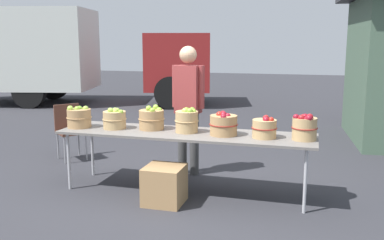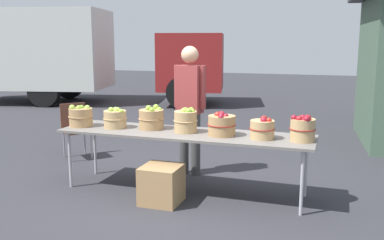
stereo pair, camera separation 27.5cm
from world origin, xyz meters
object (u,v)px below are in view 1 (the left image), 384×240
Objects in this scene: apple_basket_red_0 at (224,124)px; apple_basket_green_3 at (187,121)px; apple_basket_green_1 at (115,119)px; vendor_adult at (188,100)px; produce_crate at (164,185)px; apple_basket_green_2 at (152,119)px; market_table at (185,135)px; box_truck at (57,53)px; apple_basket_red_1 at (265,128)px; apple_basket_red_2 at (304,127)px; apple_basket_green_0 at (79,118)px; folding_chair at (70,127)px.

apple_basket_green_3 is at bearing 175.17° from apple_basket_red_0.
vendor_adult is (0.75, 0.74, 0.17)m from apple_basket_green_1.
apple_basket_green_3 is 0.90× the size of apple_basket_red_0.
apple_basket_red_0 is at bearing 34.74° from produce_crate.
apple_basket_green_2 is 0.94m from apple_basket_red_0.
market_table is 8.69m from box_truck.
market_table is at bearing 0.91° from apple_basket_green_1.
apple_basket_red_0 is 1.16× the size of apple_basket_red_1.
apple_basket_green_3 is 0.17× the size of vendor_adult.
apple_basket_red_0 is at bearing -0.25° from apple_basket_green_1.
produce_crate is (-1.07, -0.40, -0.65)m from apple_basket_red_1.
apple_basket_green_1 is at bearing 179.75° from apple_basket_red_0.
apple_basket_red_0 is (0.93, -0.09, -0.00)m from apple_basket_green_2.
apple_basket_green_2 is 1.85m from apple_basket_red_2.
apple_basket_green_3 is at bearing -60.65° from box_truck.
apple_basket_red_2 is at bearing 15.11° from produce_crate.
apple_basket_green_0 is 1.41m from apple_basket_green_3.
apple_basket_red_1 reaches higher than produce_crate.
folding_chair is (-3.58, 1.01, -0.38)m from apple_basket_red_2.
apple_basket_red_1 reaches higher than market_table.
apple_basket_green_0 is 1.05× the size of apple_basket_red_2.
apple_basket_green_0 is at bearing -174.01° from apple_basket_green_1.
apple_basket_green_1 is at bearing -87.96° from folding_chair.
vendor_adult is at bearing 154.41° from apple_basket_red_2.
folding_chair is (-0.79, 1.05, -0.37)m from apple_basket_green_0.
apple_basket_green_2 is 1.12× the size of apple_basket_red_1.
apple_basket_green_3 reaches higher than apple_basket_red_2.
apple_basket_green_3 is (0.94, 0.03, 0.02)m from apple_basket_green_1.
market_table is 0.18m from apple_basket_green_3.
market_table is at bearing 74.42° from produce_crate.
apple_basket_green_1 is at bearing -178.01° from apple_basket_green_3.
apple_basket_green_2 is 1.08× the size of apple_basket_red_2.
apple_basket_green_2 is (0.46, 0.09, 0.01)m from apple_basket_green_1.
apple_basket_red_1 is at bearing -1.99° from apple_basket_red_0.
apple_basket_green_2 is (-0.46, 0.07, 0.16)m from market_table.
vendor_adult is at bearing 44.63° from apple_basket_green_1.
market_table is at bearing 177.75° from apple_basket_red_1.
apple_basket_green_3 is at bearing 3.33° from apple_basket_green_0.
market_table is 2.41m from folding_chair.
market_table is 7.12× the size of produce_crate.
apple_basket_green_2 is at bearing 174.24° from apple_basket_red_0.
apple_basket_green_0 reaches higher than apple_basket_red_0.
apple_basket_green_2 is at bearing -77.45° from folding_chair.
folding_chair is at bearing -0.95° from vendor_adult.
box_truck reaches higher than apple_basket_green_2.
apple_basket_green_0 is 0.18× the size of vendor_adult.
market_table is 10.21× the size of apple_basket_red_2.
box_truck is (-4.92, 6.40, 0.62)m from apple_basket_green_1.
apple_basket_green_0 is at bearing -171.65° from apple_basket_green_2.
apple_basket_green_3 is 1.04× the size of apple_basket_red_1.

